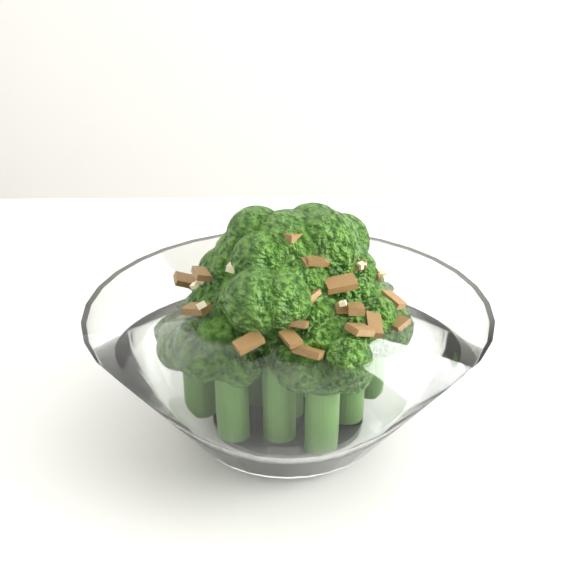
# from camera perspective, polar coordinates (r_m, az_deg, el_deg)

# --- Properties ---
(table) EXTENTS (1.34, 1.03, 0.75)m
(table) POSITION_cam_1_polar(r_m,az_deg,el_deg) (0.61, -14.92, -12.67)
(table) COLOR white
(table) RESTS_ON ground
(broccoli_dish) EXTENTS (0.24, 0.24, 0.15)m
(broccoli_dish) POSITION_cam_1_polar(r_m,az_deg,el_deg) (0.49, -0.03, -4.43)
(broccoli_dish) COLOR white
(broccoli_dish) RESTS_ON table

